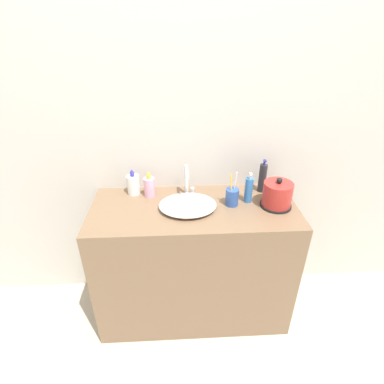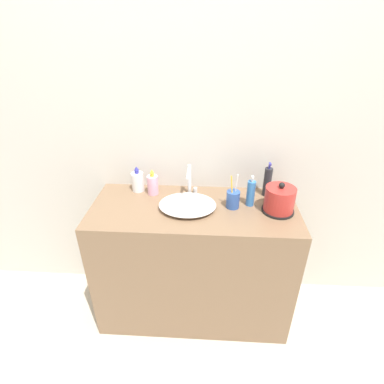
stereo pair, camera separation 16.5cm
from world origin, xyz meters
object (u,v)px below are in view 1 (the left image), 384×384
Objects in this scene: electric_kettle at (277,196)px; lotion_bottle at (262,178)px; mouthwash_bottle at (133,184)px; hand_cream_bottle at (249,190)px; shampoo_bottle at (149,187)px; faucet at (187,179)px; toothbrush_cup at (232,197)px.

electric_kettle is 0.18m from lotion_bottle.
hand_cream_bottle reaches higher than mouthwash_bottle.
electric_kettle reaches higher than shampoo_bottle.
faucet is 1.06× the size of electric_kettle.
lotion_bottle is 1.32× the size of shampoo_bottle.
electric_kettle is at bearing -12.05° from shampoo_bottle.
electric_kettle is 0.74m from shampoo_bottle.
lotion_bottle is at bearing 102.29° from electric_kettle.
toothbrush_cup is (0.25, -0.12, -0.06)m from faucet.
lotion_bottle is 0.79m from mouthwash_bottle.
faucet is 1.02× the size of hand_cream_bottle.
shampoo_bottle is (-0.48, 0.13, 0.01)m from toothbrush_cup.
faucet is 0.23m from shampoo_bottle.
toothbrush_cup reaches higher than hand_cream_bottle.
hand_cream_bottle is at bearing -132.51° from lotion_bottle.
toothbrush_cup is 0.11m from hand_cream_bottle.
lotion_bottle is (0.21, 0.15, 0.04)m from toothbrush_cup.
lotion_bottle reaches higher than toothbrush_cup.
mouthwash_bottle is (-0.58, 0.16, 0.01)m from toothbrush_cup.
electric_kettle is 0.96× the size of hand_cream_bottle.
hand_cream_bottle is at bearing -9.44° from shampoo_bottle.
toothbrush_cup is 1.28× the size of shampoo_bottle.
faucet is at bearing 163.58° from electric_kettle.
faucet is at bearing 154.67° from toothbrush_cup.
electric_kettle is 0.25m from toothbrush_cup.
toothbrush_cup reaches higher than faucet.
hand_cream_bottle is at bearing 158.39° from electric_kettle.
lotion_bottle is 0.16m from hand_cream_bottle.
lotion_bottle is (-0.04, 0.18, 0.02)m from electric_kettle.
hand_cream_bottle reaches higher than shampoo_bottle.
electric_kettle is at bearing -77.71° from lotion_bottle.
toothbrush_cup is 1.11× the size of hand_cream_bottle.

